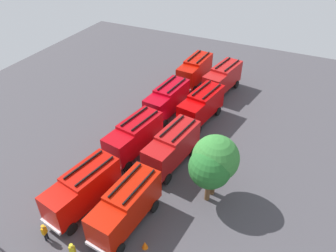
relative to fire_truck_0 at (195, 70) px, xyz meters
name	(u,v)px	position (x,y,z in m)	size (l,w,h in m)	color
ground_plane	(168,136)	(13.15, 2.01, -2.15)	(62.53, 62.53, 0.00)	#423F44
fire_truck_0	(195,70)	(0.00, 0.00, 0.00)	(7.35, 3.14, 3.88)	#B70F04
fire_truck_1	(167,99)	(9.11, -0.02, 0.00)	(7.41, 3.35, 3.88)	#AF0412
fire_truck_2	(134,136)	(17.22, 0.05, 0.00)	(7.49, 3.65, 3.88)	#B2070F
fire_truck_3	(83,189)	(25.48, -0.16, 0.00)	(7.51, 3.75, 3.88)	#B90D05
fire_truck_4	(222,78)	(0.67, 4.34, 0.00)	(7.52, 3.76, 3.88)	#AF1514
fire_truck_5	(201,105)	(8.58, 4.23, 0.00)	(7.50, 3.70, 3.88)	#BB0203
fire_truck_6	(172,147)	(17.08, 4.34, 0.00)	(7.48, 3.59, 3.88)	#AD1213
fire_truck_7	(126,206)	(25.48, 4.14, 0.00)	(7.39, 3.29, 3.88)	#B61304
firefighter_0	(111,147)	(18.61, -2.02, -1.25)	(0.30, 0.45, 1.63)	black
firefighter_1	(178,79)	(1.56, -1.88, -1.18)	(0.47, 0.46, 1.73)	black
firefighter_2	(45,232)	(29.66, -0.87, -1.19)	(0.44, 0.28, 1.72)	black
firefighter_3	(73,251)	(30.05, 2.22, -1.17)	(0.38, 0.48, 1.75)	black
firefighter_4	(183,111)	(8.99, 2.04, -1.15)	(0.40, 0.48, 1.78)	black
tree_0	(216,158)	(19.26, 9.42, 2.12)	(4.10, 4.10, 6.35)	brown
tree_1	(210,168)	(20.12, 9.26, 1.71)	(3.70, 3.70, 5.74)	brown
traffic_cone_0	(135,129)	(13.94, -1.91, -1.86)	(0.41, 0.41, 0.59)	#F2600C
traffic_cone_1	(145,245)	(26.92, 6.59, -1.80)	(0.49, 0.49, 0.71)	#F2600C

